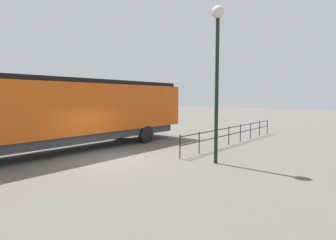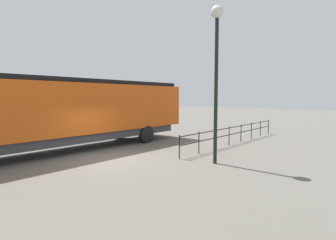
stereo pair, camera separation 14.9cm
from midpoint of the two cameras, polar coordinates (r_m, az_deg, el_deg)
The scene contains 4 objects.
ground_plane at distance 12.95m, azimuth -12.14°, elevation -8.29°, with size 120.00×120.00×0.00m, color #666059.
locomotive at distance 15.14m, azimuth -22.40°, elevation 1.82°, with size 2.97×17.59×3.91m.
lamp_post at distance 11.95m, azimuth 10.16°, elevation 14.04°, with size 0.54×0.54×6.80m.
platform_fence at distance 17.46m, azimuth 13.90°, elevation -2.44°, with size 0.05×11.46×1.15m.
Camera 1 is at (9.98, -7.69, 2.94)m, focal length 28.45 mm.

